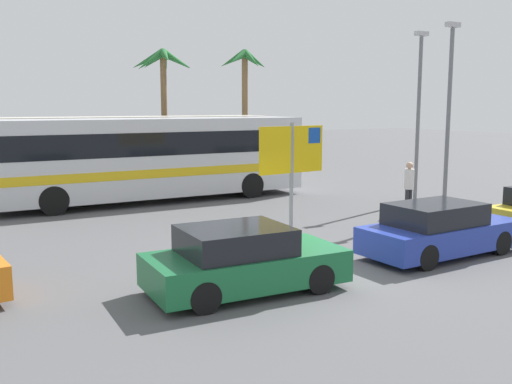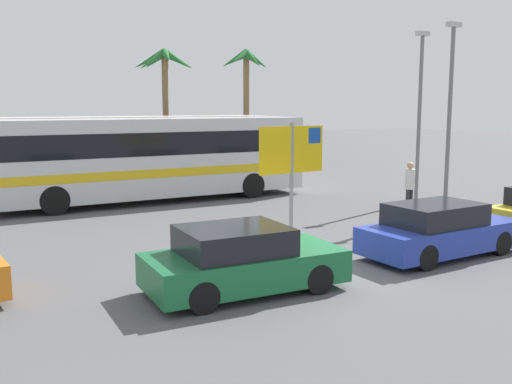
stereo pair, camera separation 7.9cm
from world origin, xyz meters
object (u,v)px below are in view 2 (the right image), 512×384
(car_green, at_px, (242,260))
(pedestrian_crossing_lot, at_px, (410,184))
(bus_front_coach, at_px, (150,155))
(bus_rear_coach, at_px, (139,148))
(ferry_sign, at_px, (293,154))
(car_blue, at_px, (440,231))

(car_green, height_order, pedestrian_crossing_lot, pedestrian_crossing_lot)
(bus_front_coach, xyz_separation_m, pedestrian_crossing_lot, (6.72, -6.89, -0.73))
(bus_rear_coach, height_order, car_green, bus_rear_coach)
(bus_rear_coach, xyz_separation_m, pedestrian_crossing_lot, (5.91, -10.76, -0.73))
(bus_front_coach, height_order, ferry_sign, ferry_sign)
(bus_front_coach, distance_m, ferry_sign, 7.88)
(bus_front_coach, xyz_separation_m, car_green, (-2.08, -11.39, -1.15))
(bus_front_coach, relative_size, pedestrian_crossing_lot, 6.88)
(ferry_sign, distance_m, car_green, 5.39)
(bus_rear_coach, bearing_deg, ferry_sign, -86.66)
(bus_rear_coach, bearing_deg, car_green, -100.70)
(car_green, bearing_deg, pedestrian_crossing_lot, 29.37)
(pedestrian_crossing_lot, bearing_deg, car_green, -73.14)
(car_blue, bearing_deg, bus_rear_coach, 97.66)
(ferry_sign, height_order, car_green, ferry_sign)
(bus_front_coach, bearing_deg, car_blue, -73.19)
(bus_front_coach, bearing_deg, car_green, -100.35)
(ferry_sign, relative_size, pedestrian_crossing_lot, 1.80)
(pedestrian_crossing_lot, bearing_deg, bus_front_coach, -145.96)
(bus_rear_coach, xyz_separation_m, car_green, (-2.88, -15.26, -1.15))
(bus_front_coach, xyz_separation_m, ferry_sign, (1.48, -7.72, 0.54))
(ferry_sign, bearing_deg, bus_front_coach, 94.87)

